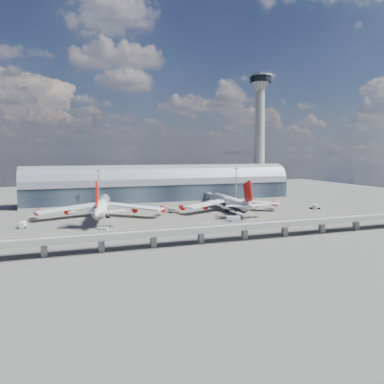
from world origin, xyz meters
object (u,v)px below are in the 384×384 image
object	(u,v)px
service_truck_3	(315,207)
cargo_train_1	(284,223)
service_truck_5	(172,210)
service_truck_1	(103,230)
control_tower	(260,135)
cargo_train_2	(337,218)
airliner_left	(101,206)
cargo_train_0	(232,224)
floodlight_mast_left	(99,188)
floodlight_mast_right	(236,184)
airliner_right	(231,202)
service_truck_0	(23,225)
service_truck_4	(253,207)
service_truck_2	(233,219)

from	to	relation	value
service_truck_3	cargo_train_1	world-z (taller)	service_truck_3
service_truck_5	cargo_train_1	size ratio (longest dim) A/B	0.46
service_truck_1	control_tower	bearing A→B (deg)	-29.88
cargo_train_2	airliner_left	bearing A→B (deg)	73.52
service_truck_1	cargo_train_0	world-z (taller)	service_truck_1
service_truck_3	service_truck_1	bearing A→B (deg)	-124.21
service_truck_1	cargo_train_2	distance (m)	127.89
floodlight_mast_left	cargo_train_2	world-z (taller)	floodlight_mast_left
floodlight_mast_right	control_tower	bearing A→B (deg)	38.66
control_tower	airliner_right	bearing A→B (deg)	-130.97
airliner_left	service_truck_0	distance (m)	43.47
airliner_right	service_truck_4	size ratio (longest dim) A/B	13.41
floodlight_mast_left	service_truck_3	world-z (taller)	floodlight_mast_left
service_truck_5	cargo_train_1	bearing A→B (deg)	-101.06
cargo_train_0	cargo_train_2	size ratio (longest dim) A/B	1.04
service_truck_0	service_truck_1	size ratio (longest dim) A/B	1.33
service_truck_4	airliner_left	bearing A→B (deg)	172.71
service_truck_1	cargo_train_1	world-z (taller)	service_truck_1
cargo_train_1	floodlight_mast_left	bearing A→B (deg)	24.69
service_truck_0	cargo_train_1	bearing A→B (deg)	-9.63
floodlight_mast_right	service_truck_5	xyz separation A→B (m)	(-59.05, -31.26, -12.15)
control_tower	service_truck_0	distance (m)	200.12
service_truck_3	service_truck_5	world-z (taller)	service_truck_3
floodlight_mast_right	service_truck_5	world-z (taller)	floodlight_mast_right
floodlight_mast_left	service_truck_2	world-z (taller)	floodlight_mast_left
cargo_train_0	service_truck_2	bearing A→B (deg)	-4.23
service_truck_3	service_truck_0	bearing A→B (deg)	-135.10
floodlight_mast_right	service_truck_5	bearing A→B (deg)	-152.11
control_tower	floodlight_mast_right	world-z (taller)	control_tower
floodlight_mast_right	service_truck_1	xyz separation A→B (m)	(-106.12, -77.45, -12.24)
airliner_right	cargo_train_0	xyz separation A→B (m)	(-19.84, -43.57, -4.81)
floodlight_mast_right	airliner_right	size ratio (longest dim) A/B	0.37
floodlight_mast_left	cargo_train_2	distance (m)	147.99
airliner_right	service_truck_3	size ratio (longest dim) A/B	11.32
control_tower	service_truck_1	xyz separation A→B (m)	(-141.12, -105.45, -50.25)
service_truck_2	cargo_train_0	size ratio (longest dim) A/B	1.00
airliner_left	floodlight_mast_right	bearing A→B (deg)	28.31
service_truck_2	service_truck_4	bearing A→B (deg)	-30.30
cargo_train_0	airliner_right	bearing A→B (deg)	-0.95
service_truck_3	floodlight_mast_right	bearing A→B (deg)	169.88
floodlight_mast_right	service_truck_2	distance (m)	79.15
airliner_left	cargo_train_0	bearing A→B (deg)	-28.56
service_truck_0	cargo_train_0	xyz separation A→B (m)	(99.73, -30.64, -0.54)
floodlight_mast_right	service_truck_0	world-z (taller)	floodlight_mast_right
floodlight_mast_left	cargo_train_0	size ratio (longest dim) A/B	3.32
airliner_right	cargo_train_2	size ratio (longest dim) A/B	9.30
service_truck_1	service_truck_3	size ratio (longest dim) A/B	0.85
service_truck_2	service_truck_5	distance (m)	44.76
control_tower	cargo_train_1	world-z (taller)	control_tower
service_truck_3	cargo_train_1	distance (m)	65.59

